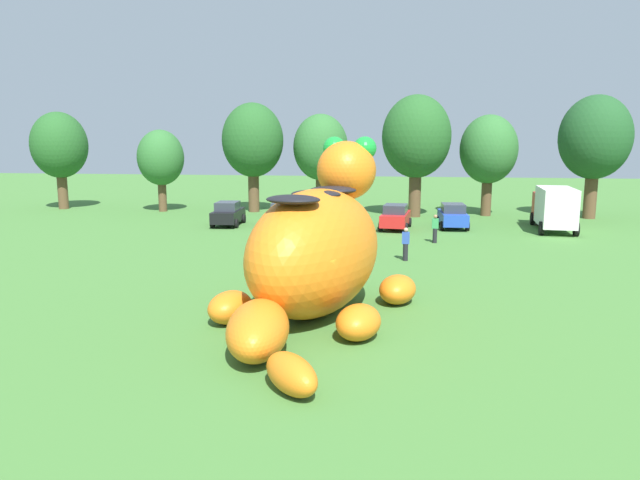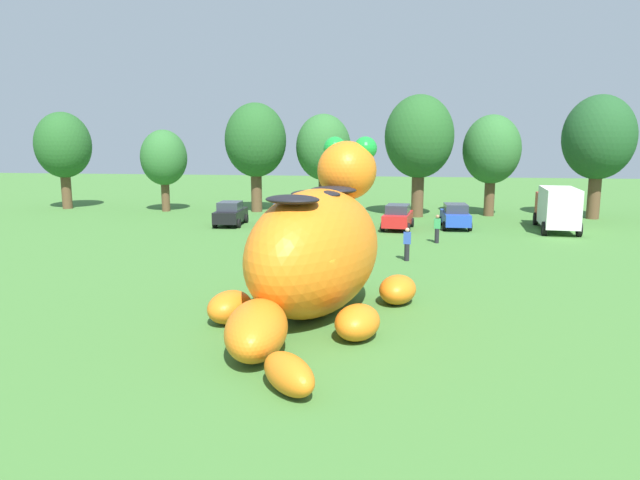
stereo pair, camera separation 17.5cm
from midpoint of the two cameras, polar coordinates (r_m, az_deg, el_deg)
name	(u,v)px [view 1 (the left image)]	position (r m, az deg, el deg)	size (l,w,h in m)	color
ground_plane	(302,326)	(19.44, -2.01, -8.44)	(160.00, 160.00, 0.00)	#427533
giant_inflatable_creature	(316,250)	(20.31, -0.61, -0.98)	(7.30, 12.54, 6.24)	orange
car_black	(228,214)	(42.13, -9.18, 2.60)	(2.16, 4.21, 1.72)	black
car_silver	(284,214)	(41.38, -3.67, 2.57)	(1.95, 4.10, 1.72)	#B7BABF
car_orange	(341,216)	(40.19, 1.97, 2.37)	(2.07, 4.17, 1.72)	orange
car_red	(396,217)	(40.17, 7.35, 2.29)	(2.26, 4.25, 1.72)	red
car_blue	(453,216)	(41.41, 12.85, 2.35)	(2.09, 4.18, 1.72)	#2347B7
box_truck	(554,207)	(42.30, 22.00, 3.04)	(2.78, 6.54, 2.95)	#B2231E
tree_far_left	(59,146)	(56.38, -24.44, 8.47)	(4.81, 4.81, 8.53)	brown
tree_left	(161,158)	(51.46, -15.56, 7.79)	(3.92, 3.92, 6.96)	brown
tree_mid_left	(253,141)	(49.69, -6.76, 9.69)	(5.17, 5.17, 9.18)	brown
tree_centre_left	(321,148)	(49.77, -0.04, 9.08)	(4.66, 4.66, 8.28)	brown
tree_centre	(416,138)	(46.68, 9.39, 9.96)	(5.41, 5.41, 9.60)	brown
tree_centre_right	(489,150)	(48.61, 16.22, 8.53)	(4.56, 4.56, 8.09)	brown
tree_mid_right	(595,138)	(49.70, 25.43, 9.07)	(5.36, 5.36, 9.51)	brown
spectator_near_inflatable	(353,232)	(33.42, 3.15, 0.81)	(0.38, 0.26, 1.71)	#2D334C
spectator_mid_field	(328,261)	(25.37, 0.63, -2.08)	(0.38, 0.26, 1.71)	black
spectator_by_cars	(406,244)	(29.71, 8.29, -0.42)	(0.38, 0.26, 1.71)	black
spectator_wandering	(435,229)	(35.14, 11.16, 1.09)	(0.38, 0.26, 1.71)	black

